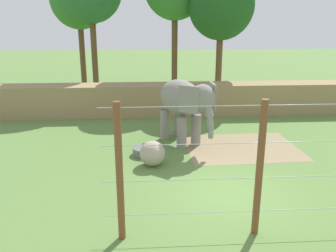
# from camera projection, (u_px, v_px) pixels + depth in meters

# --- Properties ---
(ground_plane) EXTENTS (120.00, 120.00, 0.00)m
(ground_plane) POSITION_uv_depth(u_px,v_px,m) (230.00, 194.00, 12.45)
(ground_plane) COLOR #5B7F3D
(dirt_patch) EXTENTS (5.41, 4.21, 0.01)m
(dirt_patch) POSITION_uv_depth(u_px,v_px,m) (242.00, 147.00, 16.98)
(dirt_patch) COLOR #937F5B
(dirt_patch) RESTS_ON ground
(embankment_wall) EXTENTS (36.00, 1.80, 1.97)m
(embankment_wall) POSITION_uv_depth(u_px,v_px,m) (191.00, 99.00, 22.63)
(embankment_wall) COLOR #997F56
(embankment_wall) RESTS_ON ground
(elephant) EXTENTS (2.93, 3.92, 3.18)m
(elephant) POSITION_uv_depth(u_px,v_px,m) (184.00, 102.00, 16.93)
(elephant) COLOR gray
(elephant) RESTS_ON ground
(enrichment_ball) EXTENTS (1.07, 1.07, 1.07)m
(enrichment_ball) POSITION_uv_depth(u_px,v_px,m) (152.00, 153.00, 14.75)
(enrichment_ball) COLOR tan
(enrichment_ball) RESTS_ON ground
(cable_fence) EXTENTS (8.32, 0.20, 3.95)m
(cable_fence) POSITION_uv_depth(u_px,v_px,m) (256.00, 170.00, 9.65)
(cable_fence) COLOR brown
(cable_fence) RESTS_ON ground
(water_tub) EXTENTS (1.10, 1.10, 0.35)m
(water_tub) POSITION_uv_depth(u_px,v_px,m) (145.00, 151.00, 16.03)
(water_tub) COLOR slate
(water_tub) RESTS_ON ground
(tree_far_left) EXTENTS (4.50, 4.50, 9.18)m
(tree_far_left) POSITION_uv_depth(u_px,v_px,m) (221.00, 5.00, 23.99)
(tree_far_left) COLOR brown
(tree_far_left) RESTS_ON ground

